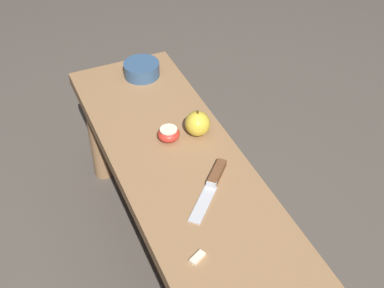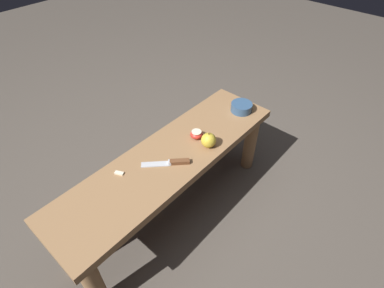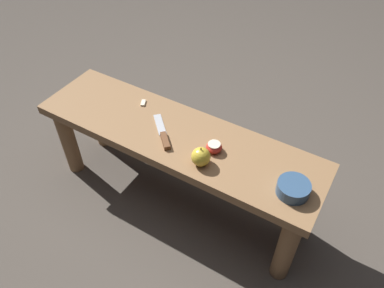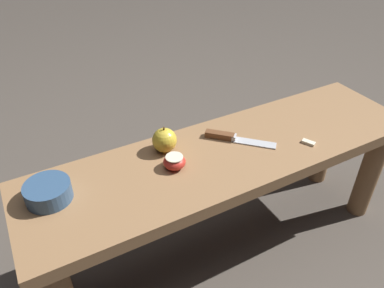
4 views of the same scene
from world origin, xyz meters
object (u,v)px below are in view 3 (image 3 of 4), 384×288
object	(u,v)px
wooden_bench	(177,149)
knife	(164,136)
apple_cut	(214,147)
apple_whole	(201,157)
bowl	(293,188)

from	to	relation	value
wooden_bench	knife	distance (m)	0.11
knife	wooden_bench	bearing A→B (deg)	-77.80
knife	apple_cut	bearing A→B (deg)	-125.20
wooden_bench	apple_whole	bearing A→B (deg)	-28.75
bowl	wooden_bench	bearing A→B (deg)	174.70
knife	apple_whole	world-z (taller)	apple_whole
apple_whole	bowl	world-z (taller)	apple_whole
apple_whole	wooden_bench	bearing A→B (deg)	151.25
apple_cut	bowl	xyz separation A→B (m)	(0.34, -0.04, 0.00)
apple_whole	apple_cut	size ratio (longest dim) A/B	1.30
apple_cut	bowl	world-z (taller)	bowl
apple_cut	wooden_bench	bearing A→B (deg)	177.32
knife	apple_whole	distance (m)	0.21
wooden_bench	apple_whole	xyz separation A→B (m)	(0.17, -0.09, 0.13)
wooden_bench	bowl	distance (m)	0.53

